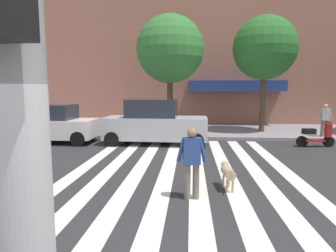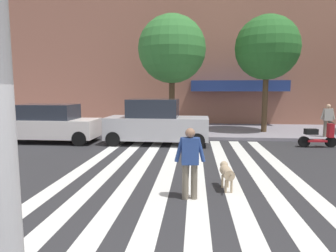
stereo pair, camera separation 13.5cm
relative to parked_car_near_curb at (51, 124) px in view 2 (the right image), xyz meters
name	(u,v)px [view 2 (the right image)]	position (x,y,z in m)	size (l,w,h in m)	color
ground_plane	(186,179)	(6.63, -5.23, -0.89)	(160.00, 160.00, 0.00)	#2B2B2D
sidewalk_far	(191,130)	(6.63, 4.27, -0.82)	(80.00, 6.00, 0.15)	gray
crosswalk_stripes	(181,178)	(6.47, -5.23, -0.89)	(6.75, 12.39, 0.01)	silver
parked_car_near_curb	(51,124)	(0.00, 0.00, 0.00)	(4.35, 1.88, 1.81)	silver
parked_car_behind_first	(156,123)	(5.09, 0.00, 0.07)	(4.69, 1.98, 2.07)	#B2B0B4
parked_scooter	(318,136)	(12.19, -0.17, -0.42)	(1.63, 0.50, 1.11)	black
street_tree_nearest	(172,49)	(5.55, 3.24, 3.82)	(3.75, 3.75, 6.46)	#4C3823
street_tree_middle	(267,48)	(10.72, 3.42, 3.86)	(3.47, 3.47, 6.36)	#4C3823
pedestrian_dog_walker	(190,159)	(6.75, -6.75, 0.03)	(0.71, 0.28, 1.64)	#6B6051
dog_on_leash	(227,172)	(7.66, -6.02, -0.45)	(0.32, 0.97, 0.65)	tan
pedestrian_bystander	(328,118)	(13.45, 1.90, 0.18)	(0.70, 0.25, 1.64)	#6B6051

